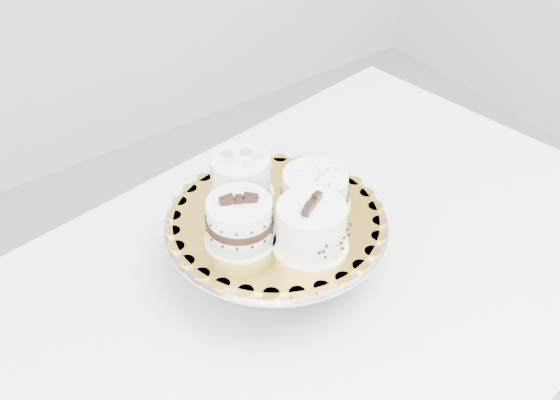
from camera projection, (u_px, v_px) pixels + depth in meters
table at (321, 300)px, 1.22m from camera, size 1.29×0.95×0.75m
cake_stand at (276, 234)px, 1.13m from camera, size 0.36×0.36×0.10m
cake_board at (276, 219)px, 1.11m from camera, size 0.39×0.39×0.00m
cake_swirl at (311, 227)px, 1.04m from camera, size 0.14×0.14×0.09m
cake_banded at (240, 222)px, 1.05m from camera, size 0.13×0.13×0.09m
cake_dots at (241, 176)px, 1.14m from camera, size 0.12×0.12×0.07m
cake_ribbon at (316, 190)px, 1.12m from camera, size 0.12×0.12×0.06m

